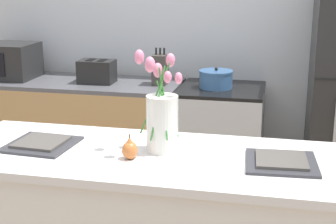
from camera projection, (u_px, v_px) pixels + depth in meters
name	position (u px, v px, depth m)	size (l,w,h in m)	color
back_wall	(217.00, 17.00, 3.96)	(5.20, 0.08, 2.70)	silver
back_counter	(74.00, 136.00, 4.05)	(1.68, 0.60, 0.89)	tan
stove_range	(220.00, 146.00, 3.80)	(0.60, 0.61, 0.89)	#B2B5B7
flower_vase	(162.00, 118.00, 2.19)	(0.20, 0.18, 0.44)	silver
pear_figurine	(130.00, 149.00, 2.12)	(0.07, 0.07, 0.11)	#C66B33
plate_setting_left	(41.00, 143.00, 2.29)	(0.30, 0.30, 0.02)	#333338
plate_setting_right	(281.00, 162.00, 2.08)	(0.30, 0.30, 0.02)	#333338
toaster	(97.00, 71.00, 3.83)	(0.28, 0.18, 0.17)	black
cooking_pot	(216.00, 79.00, 3.67)	(0.24, 0.24, 0.15)	#386093
microwave	(5.00, 60.00, 4.00)	(0.48, 0.37, 0.27)	black
knife_block	(160.00, 69.00, 3.77)	(0.10, 0.14, 0.27)	#3D3833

